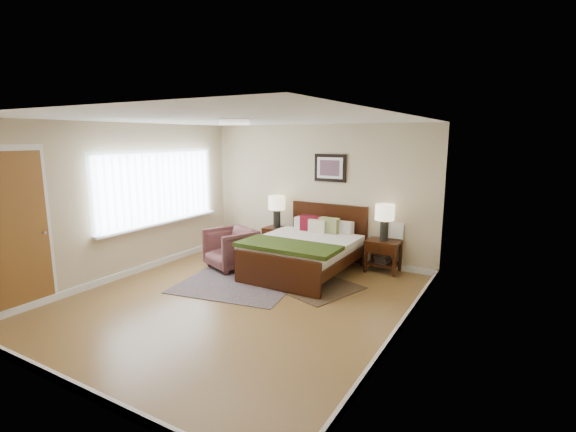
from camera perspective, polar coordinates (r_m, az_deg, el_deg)
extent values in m
plane|color=brown|center=(6.05, -6.77, -11.36)|extent=(5.00, 5.00, 0.00)
cube|color=#C0AF8B|center=(7.81, 4.07, 3.22)|extent=(4.50, 0.04, 2.50)
cube|color=#C0AF8B|center=(4.05, -28.93, -5.19)|extent=(4.50, 0.04, 2.50)
cube|color=#C0AF8B|center=(7.27, -21.36, 1.94)|extent=(0.04, 5.00, 2.50)
cube|color=#C0AF8B|center=(4.72, 15.35, -2.11)|extent=(0.04, 5.00, 2.50)
cube|color=white|center=(5.61, -7.34, 13.02)|extent=(4.50, 5.00, 0.02)
cube|color=silver|center=(7.68, -17.28, 3.76)|extent=(0.02, 2.72, 1.32)
cube|color=silver|center=(7.67, -17.20, 3.76)|extent=(0.01, 2.60, 1.20)
cube|color=silver|center=(7.74, -16.77, -0.88)|extent=(0.10, 2.72, 0.04)
cube|color=silver|center=(6.36, -33.52, -1.75)|extent=(0.01, 1.00, 2.18)
cube|color=brown|center=(6.36, -33.44, -2.11)|extent=(0.01, 0.90, 2.10)
cylinder|color=#999999|center=(6.52, -30.33, -1.98)|extent=(0.04, 0.04, 0.04)
cylinder|color=white|center=(5.61, -7.33, 12.61)|extent=(0.40, 0.40, 0.07)
cylinder|color=beige|center=(5.61, -7.34, 12.97)|extent=(0.44, 0.44, 0.01)
cube|color=black|center=(7.80, 5.58, -2.12)|extent=(1.49, 0.06, 1.04)
cube|color=black|center=(6.27, -1.69, -7.77)|extent=(1.49, 0.06, 0.52)
cube|color=black|center=(7.38, -2.52, -4.76)|extent=(0.06, 1.86, 0.17)
cube|color=black|center=(6.75, 7.69, -6.32)|extent=(0.06, 1.86, 0.17)
cube|color=silver|center=(7.01, 2.36, -4.58)|extent=(1.39, 1.84, 0.21)
cube|color=silver|center=(6.88, 1.98, -3.64)|extent=(1.57, 1.61, 0.09)
cube|color=#2A3C11|center=(6.47, -0.02, -4.16)|extent=(1.61, 0.70, 0.07)
cube|color=silver|center=(7.69, 2.65, -1.12)|extent=(0.47, 0.18, 0.24)
cube|color=silver|center=(7.42, 7.12, -1.63)|extent=(0.47, 0.18, 0.24)
cube|color=#5F0A18|center=(7.52, 3.05, -1.10)|extent=(0.36, 0.17, 0.30)
cube|color=#848D51|center=(7.37, 5.63, -1.39)|extent=(0.36, 0.16, 0.30)
cube|color=beige|center=(7.38, 4.05, -1.50)|extent=(0.32, 0.13, 0.26)
cube|color=black|center=(7.63, 5.79, 6.56)|extent=(0.62, 0.03, 0.50)
cube|color=silver|center=(7.62, 5.73, 6.55)|extent=(0.50, 0.01, 0.38)
cube|color=#A52D23|center=(7.61, 5.70, 6.55)|extent=(0.38, 0.01, 0.28)
cube|color=black|center=(8.10, -1.52, -1.74)|extent=(0.46, 0.41, 0.05)
cube|color=black|center=(8.12, -3.36, -3.67)|extent=(0.05, 0.05, 0.50)
cube|color=black|center=(7.92, -0.95, -4.04)|extent=(0.05, 0.05, 0.50)
cube|color=black|center=(8.41, -2.04, -3.16)|extent=(0.05, 0.05, 0.50)
cube|color=black|center=(8.21, 0.31, -3.50)|extent=(0.05, 0.05, 0.50)
cube|color=black|center=(7.97, -2.24, -2.70)|extent=(0.40, 0.03, 0.14)
cube|color=black|center=(7.25, 12.94, -3.46)|extent=(0.56, 0.42, 0.05)
cube|color=black|center=(7.23, 10.55, -5.65)|extent=(0.05, 0.05, 0.51)
cube|color=black|center=(7.09, 14.34, -6.13)|extent=(0.05, 0.05, 0.51)
cube|color=black|center=(7.55, 11.46, -4.97)|extent=(0.05, 0.05, 0.51)
cube|color=black|center=(7.42, 15.10, -5.41)|extent=(0.05, 0.05, 0.51)
cube|color=black|center=(7.09, 12.44, -4.59)|extent=(0.50, 0.03, 0.14)
cube|color=black|center=(7.35, 12.82, -6.38)|extent=(0.50, 0.36, 0.03)
cube|color=black|center=(7.34, 12.83, -6.15)|extent=(0.20, 0.26, 0.03)
cube|color=black|center=(7.33, 12.84, -5.89)|extent=(0.20, 0.26, 0.03)
cube|color=black|center=(7.32, 12.85, -5.63)|extent=(0.20, 0.26, 0.03)
cube|color=black|center=(7.31, 12.86, -5.36)|extent=(0.20, 0.26, 0.03)
cube|color=black|center=(7.30, 12.87, -5.10)|extent=(0.20, 0.26, 0.03)
cylinder|color=black|center=(8.06, -1.53, -0.42)|extent=(0.14, 0.14, 0.32)
cylinder|color=black|center=(8.03, -1.54, 0.84)|extent=(0.02, 0.02, 0.06)
cylinder|color=#F8E2BD|center=(8.01, -1.54, 1.83)|extent=(0.32, 0.32, 0.26)
cylinder|color=black|center=(7.20, 13.00, -2.00)|extent=(0.14, 0.14, 0.32)
cylinder|color=black|center=(7.17, 13.07, -0.59)|extent=(0.02, 0.02, 0.06)
cylinder|color=#F8E2BD|center=(7.14, 13.11, 0.51)|extent=(0.32, 0.32, 0.26)
imported|color=brown|center=(7.38, -7.82, -4.42)|extent=(0.98, 0.99, 0.70)
cube|color=#0B163B|center=(7.08, -5.15, -7.94)|extent=(2.14, 2.72, 0.01)
cube|color=black|center=(6.38, 5.10, -10.08)|extent=(1.04, 1.28, 0.01)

